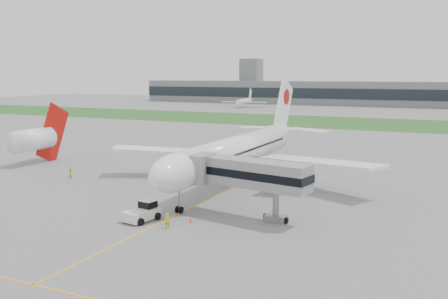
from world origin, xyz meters
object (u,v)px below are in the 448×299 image
at_px(ground_crew_near, 167,221).
at_px(neighbor_aircraft, 35,139).
at_px(airliner, 239,150).
at_px(pushback_tug, 143,212).
at_px(jet_bridge, 243,173).

height_order(ground_crew_near, neighbor_aircraft, neighbor_aircraft).
bearing_deg(airliner, ground_crew_near, -85.53).
bearing_deg(neighbor_aircraft, pushback_tug, -32.71).
xyz_separation_m(airliner, ground_crew_near, (2.05, -26.20, -4.71)).
relative_size(pushback_tug, neighbor_aircraft, 0.31).
distance_m(airliner, pushback_tug, 25.14).
relative_size(ground_crew_near, neighbor_aircraft, 0.12).
bearing_deg(pushback_tug, neighbor_aircraft, 160.18).
xyz_separation_m(pushback_tug, ground_crew_near, (4.48, -1.61, -0.12)).
bearing_deg(pushback_tug, ground_crew_near, -10.01).
relative_size(airliner, jet_bridge, 3.19).
xyz_separation_m(ground_crew_near, neighbor_aircraft, (-46.95, 25.72, 4.17)).
relative_size(pushback_tug, ground_crew_near, 2.58).
distance_m(pushback_tug, neighbor_aircraft, 49.00).
height_order(airliner, neighbor_aircraft, airliner).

